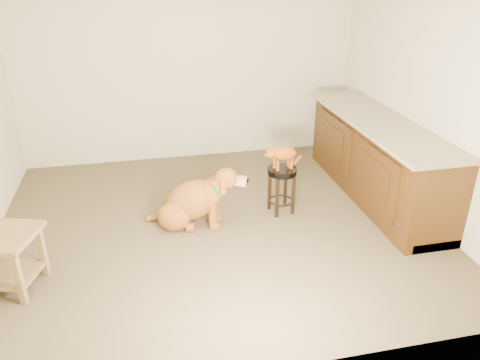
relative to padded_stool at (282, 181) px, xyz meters
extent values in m
cube|color=brown|center=(-0.75, -0.15, -0.37)|extent=(4.50, 4.00, 0.01)
cube|color=beige|center=(-0.75, 1.85, 0.93)|extent=(4.50, 0.04, 2.60)
cube|color=beige|center=(-0.75, -2.15, 0.93)|extent=(4.50, 0.04, 2.60)
cube|color=beige|center=(1.50, -0.15, 0.93)|extent=(0.04, 4.00, 2.60)
cube|color=#3C230A|center=(1.20, 0.15, 0.08)|extent=(0.60, 2.50, 0.90)
cube|color=gray|center=(1.17, 0.15, 0.55)|extent=(0.70, 2.56, 0.04)
cube|color=black|center=(1.24, 0.15, -0.32)|extent=(0.52, 2.50, 0.10)
cube|color=#3C230A|center=(0.88, -0.40, 0.13)|extent=(0.02, 0.90, 0.62)
cube|color=#3C230A|center=(0.88, 0.70, 0.13)|extent=(0.02, 0.90, 0.62)
cube|color=#321C08|center=(0.87, -0.40, 0.13)|extent=(0.02, 0.60, 0.40)
cube|color=#321C08|center=(0.87, 0.70, 0.13)|extent=(0.02, 0.60, 0.40)
cylinder|color=black|center=(0.08, 0.11, -0.14)|extent=(0.04, 0.04, 0.46)
cylinder|color=black|center=(-0.11, 0.08, -0.14)|extent=(0.04, 0.04, 0.46)
cylinder|color=black|center=(0.11, -0.08, -0.14)|extent=(0.04, 0.04, 0.46)
cylinder|color=black|center=(-0.08, -0.11, -0.14)|extent=(0.04, 0.04, 0.46)
torus|color=black|center=(0.00, 0.00, -0.24)|extent=(0.31, 0.31, 0.02)
cylinder|color=black|center=(0.00, 0.00, 0.12)|extent=(0.32, 0.32, 0.06)
cube|color=brown|center=(1.26, 0.65, -0.04)|extent=(0.05, 0.05, 0.66)
cube|color=brown|center=(0.96, 0.69, -0.04)|extent=(0.05, 0.05, 0.66)
cube|color=brown|center=(1.23, 0.35, -0.04)|extent=(0.05, 0.05, 0.66)
cube|color=brown|center=(0.93, 0.39, -0.04)|extent=(0.05, 0.05, 0.66)
cube|color=brown|center=(1.10, 0.52, 0.31)|extent=(0.42, 0.42, 0.04)
cube|color=brown|center=(-2.38, -0.68, -0.13)|extent=(0.06, 0.06, 0.49)
cube|color=brown|center=(-2.76, -0.56, -0.13)|extent=(0.06, 0.06, 0.49)
cube|color=brown|center=(-2.50, -1.05, -0.13)|extent=(0.06, 0.06, 0.49)
cube|color=brown|center=(-2.63, -0.80, 0.14)|extent=(0.64, 0.64, 0.04)
cube|color=brown|center=(-2.63, -0.80, -0.23)|extent=(0.54, 0.54, 0.03)
ellipsoid|color=brown|center=(-1.12, 0.11, -0.22)|extent=(0.42, 0.37, 0.32)
ellipsoid|color=brown|center=(-1.19, -0.14, -0.22)|extent=(0.42, 0.37, 0.32)
cylinder|color=brown|center=(-0.95, 0.08, -0.33)|extent=(0.10, 0.12, 0.10)
cylinder|color=brown|center=(-1.04, -0.21, -0.33)|extent=(0.10, 0.12, 0.10)
ellipsoid|color=brown|center=(-0.99, -0.06, -0.09)|extent=(0.80, 0.57, 0.65)
ellipsoid|color=brown|center=(-0.81, -0.12, -0.01)|extent=(0.34, 0.36, 0.33)
cylinder|color=brown|center=(-0.75, -0.04, -0.18)|extent=(0.10, 0.10, 0.38)
cylinder|color=brown|center=(-0.80, -0.21, -0.18)|extent=(0.10, 0.10, 0.38)
sphere|color=brown|center=(-0.72, -0.05, -0.35)|extent=(0.10, 0.10, 0.10)
sphere|color=brown|center=(-0.77, -0.22, -0.35)|extent=(0.10, 0.10, 0.10)
cylinder|color=brown|center=(-0.74, -0.14, 0.08)|extent=(0.27, 0.23, 0.24)
ellipsoid|color=brown|center=(-0.64, -0.17, 0.17)|extent=(0.29, 0.28, 0.23)
cube|color=tan|center=(-0.52, -0.20, 0.15)|extent=(0.18, 0.13, 0.10)
sphere|color=black|center=(-0.45, -0.23, 0.16)|extent=(0.06, 0.06, 0.06)
cube|color=brown|center=(-0.63, -0.06, 0.14)|extent=(0.06, 0.07, 0.17)
cube|color=brown|center=(-0.69, -0.26, 0.14)|extent=(0.06, 0.07, 0.17)
torus|color=#0A5344|center=(-0.74, -0.14, 0.07)|extent=(0.19, 0.24, 0.20)
cylinder|color=#D8BF4C|center=(-0.69, -0.15, 0.01)|extent=(0.02, 0.04, 0.04)
cylinder|color=brown|center=(-1.33, 0.09, -0.34)|extent=(0.30, 0.09, 0.07)
ellipsoid|color=#893E0D|center=(0.02, 0.00, 0.33)|extent=(0.32, 0.19, 0.19)
cylinder|color=#893E0D|center=(-0.08, 0.03, 0.21)|extent=(0.03, 0.03, 0.12)
sphere|color=#893E0D|center=(-0.08, 0.03, 0.16)|extent=(0.04, 0.04, 0.04)
cylinder|color=#893E0D|center=(-0.07, -0.05, 0.21)|extent=(0.03, 0.03, 0.12)
sphere|color=#893E0D|center=(-0.07, -0.05, 0.16)|extent=(0.04, 0.04, 0.04)
cylinder|color=#893E0D|center=(0.08, 0.05, 0.21)|extent=(0.03, 0.03, 0.12)
sphere|color=#893E0D|center=(0.08, 0.05, 0.16)|extent=(0.04, 0.04, 0.04)
cylinder|color=#893E0D|center=(0.09, -0.03, 0.21)|extent=(0.03, 0.03, 0.12)
sphere|color=#893E0D|center=(0.09, -0.03, 0.16)|extent=(0.04, 0.04, 0.04)
sphere|color=#893E0D|center=(-0.14, -0.02, 0.34)|extent=(0.11, 0.11, 0.11)
sphere|color=#893E0D|center=(-0.19, -0.03, 0.33)|extent=(0.04, 0.04, 0.04)
sphere|color=brown|center=(-0.20, -0.03, 0.33)|extent=(0.02, 0.02, 0.02)
cone|color=#893E0D|center=(-0.13, 0.01, 0.40)|extent=(0.05, 0.05, 0.05)
cone|color=#C66B60|center=(-0.14, 0.01, 0.40)|extent=(0.03, 0.03, 0.03)
cone|color=#893E0D|center=(-0.12, -0.05, 0.40)|extent=(0.05, 0.05, 0.05)
cone|color=#C66B60|center=(-0.13, -0.05, 0.40)|extent=(0.03, 0.03, 0.03)
cylinder|color=#893E0D|center=(0.16, 0.07, 0.18)|extent=(0.21, 0.15, 0.11)
camera|label=1|loc=(-1.42, -4.39, 2.18)|focal=35.00mm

